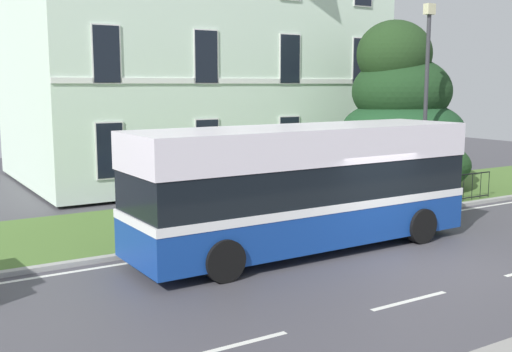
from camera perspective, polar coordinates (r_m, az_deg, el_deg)
ground_plane at (r=16.10m, az=11.86°, el=-7.12°), size 60.00×56.00×0.18m
georgian_townhouse at (r=29.24m, az=-6.07°, el=12.69°), size 15.72×10.69×12.54m
iron_verge_railing at (r=19.62m, az=9.22°, el=-2.31°), size 13.00×0.04×0.97m
evergreen_tree at (r=25.36m, az=13.32°, el=4.70°), size 5.47×5.47×6.89m
single_decker_bus at (r=15.83m, az=4.55°, el=-0.90°), size 9.41×2.80×3.22m
street_lamp_post at (r=22.19m, az=15.57°, el=7.63°), size 0.36×0.24×6.87m
litter_bin at (r=20.31m, az=9.87°, el=-1.89°), size 0.49×0.49×1.04m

